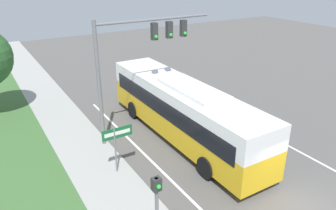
{
  "coord_description": "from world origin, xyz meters",
  "views": [
    {
      "loc": [
        -10.26,
        -6.16,
        9.19
      ],
      "look_at": [
        -1.21,
        8.69,
        1.73
      ],
      "focal_mm": 35.0,
      "sensor_mm": 36.0,
      "label": 1
    }
  ],
  "objects_px": {
    "signal_gantry": "(139,51)",
    "street_sign": "(117,140)",
    "bus": "(182,108)",
    "pedestrian_signal": "(157,206)"
  },
  "relations": [
    {
      "from": "bus",
      "to": "signal_gantry",
      "type": "distance_m",
      "value": 3.95
    },
    {
      "from": "bus",
      "to": "pedestrian_signal",
      "type": "bearing_deg",
      "value": -129.12
    },
    {
      "from": "signal_gantry",
      "to": "pedestrian_signal",
      "type": "height_order",
      "value": "signal_gantry"
    },
    {
      "from": "bus",
      "to": "signal_gantry",
      "type": "xyz_separation_m",
      "value": [
        -1.84,
        1.49,
        3.17
      ]
    },
    {
      "from": "signal_gantry",
      "to": "street_sign",
      "type": "xyz_separation_m",
      "value": [
        -2.69,
        -2.83,
        -3.23
      ]
    },
    {
      "from": "signal_gantry",
      "to": "street_sign",
      "type": "height_order",
      "value": "signal_gantry"
    },
    {
      "from": "pedestrian_signal",
      "to": "bus",
      "type": "bearing_deg",
      "value": 50.88
    },
    {
      "from": "signal_gantry",
      "to": "pedestrian_signal",
      "type": "relative_size",
      "value": 2.12
    },
    {
      "from": "bus",
      "to": "pedestrian_signal",
      "type": "distance_m",
      "value": 8.51
    },
    {
      "from": "bus",
      "to": "street_sign",
      "type": "relative_size",
      "value": 5.08
    }
  ]
}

